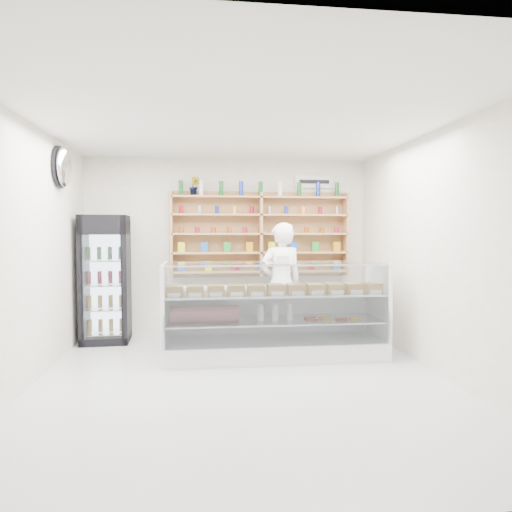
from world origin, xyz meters
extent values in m
plane|color=#B8B9BE|center=(0.00, 0.00, 0.00)|extent=(5.00, 5.00, 0.00)
plane|color=white|center=(0.00, 0.00, 2.80)|extent=(5.00, 5.00, 0.00)
plane|color=beige|center=(0.00, 2.50, 1.40)|extent=(4.50, 0.00, 4.50)
plane|color=beige|center=(0.00, -2.50, 1.40)|extent=(4.50, 0.00, 4.50)
plane|color=beige|center=(-2.25, 0.00, 1.40)|extent=(0.00, 5.00, 5.00)
plane|color=beige|center=(2.25, 0.00, 1.40)|extent=(0.00, 5.00, 5.00)
cube|color=white|center=(0.50, 0.91, 0.12)|extent=(2.85, 0.81, 0.24)
cube|color=white|center=(0.50, 1.28, 0.54)|extent=(2.85, 0.05, 0.60)
cube|color=silver|center=(0.50, 0.91, 0.48)|extent=(2.73, 0.71, 0.02)
cube|color=silver|center=(0.50, 0.91, 0.83)|extent=(2.79, 0.74, 0.02)
cube|color=silver|center=(0.50, 0.52, 0.74)|extent=(2.79, 0.12, 0.99)
cube|color=silver|center=(0.50, 0.86, 1.23)|extent=(2.79, 0.56, 0.01)
imported|color=white|center=(0.70, 1.61, 0.88)|extent=(0.71, 0.54, 1.76)
cube|color=black|center=(-1.85, 2.04, 0.94)|extent=(0.71, 0.69, 1.87)
cube|color=#2D053B|center=(-1.87, 1.74, 1.73)|extent=(0.66, 0.06, 0.26)
cube|color=silver|center=(-1.87, 1.72, 0.85)|extent=(0.57, 0.04, 1.48)
cube|color=tan|center=(-0.90, 2.34, 1.59)|extent=(0.04, 0.28, 1.33)
cube|color=tan|center=(0.50, 2.34, 1.59)|extent=(0.04, 0.28, 1.33)
cube|color=tan|center=(1.90, 2.34, 1.59)|extent=(0.04, 0.28, 1.33)
cube|color=tan|center=(0.50, 2.34, 1.00)|extent=(2.80, 0.28, 0.03)
cube|color=tan|center=(0.50, 2.34, 1.30)|extent=(2.80, 0.28, 0.03)
cube|color=tan|center=(0.50, 2.34, 1.60)|extent=(2.80, 0.28, 0.03)
cube|color=tan|center=(0.50, 2.34, 1.90)|extent=(2.80, 0.28, 0.03)
cube|color=tan|center=(0.50, 2.34, 2.18)|extent=(2.80, 0.28, 0.03)
imported|color=#1E6626|center=(-0.54, 2.34, 2.34)|extent=(0.19, 0.17, 0.29)
ellipsoid|color=silver|center=(-2.17, 1.20, 2.45)|extent=(0.15, 0.50, 0.50)
cube|color=white|center=(1.40, 2.47, 2.45)|extent=(0.62, 0.03, 0.20)
camera|label=1|loc=(-0.44, -4.88, 1.63)|focal=32.00mm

